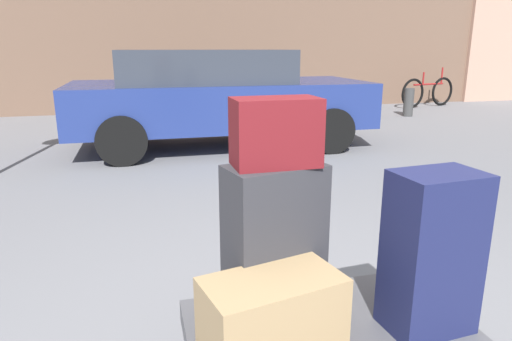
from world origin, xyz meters
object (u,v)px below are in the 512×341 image
(suitcase_navy_rear_left, at_px, (432,253))
(bollard_kerb_far, at_px, (409,102))
(parked_car, at_px, (216,96))
(bollard_kerb_near, at_px, (289,106))
(duffel_bag_tan_front_right, at_px, (272,312))
(duffel_bag_maroon_topmost_pile, at_px, (276,132))
(luggage_cart, at_px, (328,341))
(bicycle_leaning, at_px, (428,92))
(bollard_kerb_mid, at_px, (360,104))
(suitcase_charcoal_center, at_px, (274,238))

(suitcase_navy_rear_left, xyz_separation_m, bollard_kerb_far, (4.60, 7.30, -0.37))
(parked_car, xyz_separation_m, bollard_kerb_near, (1.82, 2.01, -0.46))
(duffel_bag_tan_front_right, distance_m, parked_car, 5.30)
(duffel_bag_tan_front_right, distance_m, bollard_kerb_near, 7.69)
(suitcase_navy_rear_left, height_order, bollard_kerb_far, suitcase_navy_rear_left)
(duffel_bag_maroon_topmost_pile, xyz_separation_m, bollard_kerb_far, (5.16, 6.99, -0.82))
(luggage_cart, xyz_separation_m, bicycle_leaning, (6.36, 8.52, 0.11))
(bicycle_leaning, bearing_deg, suitcase_navy_rear_left, -124.75)
(parked_car, bearing_deg, bollard_kerb_far, 23.88)
(parked_car, bearing_deg, bicycle_leaning, 29.33)
(parked_car, xyz_separation_m, bollard_kerb_mid, (3.40, 2.01, -0.46))
(duffel_bag_tan_front_right, bearing_deg, suitcase_navy_rear_left, -16.23)
(duffel_bag_maroon_topmost_pile, relative_size, bollard_kerb_far, 0.58)
(suitcase_navy_rear_left, xyz_separation_m, bollard_kerb_mid, (3.45, 7.30, -0.37))
(bollard_kerb_mid, bearing_deg, parked_car, -149.36)
(duffel_bag_maroon_topmost_pile, bearing_deg, suitcase_navy_rear_left, -29.80)
(suitcase_charcoal_center, xyz_separation_m, parked_car, (0.61, 4.98, 0.10))
(suitcase_navy_rear_left, distance_m, parked_car, 5.29)
(suitcase_charcoal_center, distance_m, bollard_kerb_mid, 8.07)
(duffel_bag_tan_front_right, xyz_separation_m, bicycle_leaning, (6.62, 8.57, -0.11))
(bollard_kerb_mid, height_order, bollard_kerb_far, same)
(duffel_bag_maroon_topmost_pile, bearing_deg, duffel_bag_tan_front_right, -108.54)
(luggage_cart, height_order, bollard_kerb_far, bollard_kerb_far)
(bollard_kerb_mid, bearing_deg, duffel_bag_maroon_topmost_pile, -119.83)
(duffel_bag_maroon_topmost_pile, bearing_deg, parked_car, 82.42)
(suitcase_navy_rear_left, bearing_deg, bollard_kerb_far, 52.99)
(suitcase_navy_rear_left, distance_m, duffel_bag_maroon_topmost_pile, 0.78)
(duffel_bag_tan_front_right, bearing_deg, luggage_cart, -0.10)
(duffel_bag_maroon_topmost_pile, distance_m, bicycle_leaning, 10.60)
(bollard_kerb_far, bearing_deg, bicycle_leaning, 43.65)
(luggage_cart, bearing_deg, bicycle_leaning, 53.26)
(bollard_kerb_mid, bearing_deg, suitcase_navy_rear_left, -115.30)
(bollard_kerb_far, bearing_deg, suitcase_navy_rear_left, -122.21)
(luggage_cart, distance_m, bollard_kerb_mid, 8.16)
(bollard_kerb_mid, bearing_deg, luggage_cart, -118.01)
(parked_car, bearing_deg, luggage_cart, -94.81)
(duffel_bag_tan_front_right, relative_size, bollard_kerb_mid, 0.87)
(luggage_cart, relative_size, suitcase_charcoal_center, 1.81)
(suitcase_navy_rear_left, height_order, duffel_bag_tan_front_right, suitcase_navy_rear_left)
(suitcase_charcoal_center, relative_size, bollard_kerb_far, 1.07)
(suitcase_charcoal_center, height_order, duffel_bag_tan_front_right, suitcase_charcoal_center)
(duffel_bag_tan_front_right, height_order, bicycle_leaning, bicycle_leaning)
(luggage_cart, relative_size, parked_car, 0.27)
(suitcase_charcoal_center, distance_m, bicycle_leaning, 10.57)
(duffel_bag_tan_front_right, bearing_deg, parked_car, 70.05)
(suitcase_charcoal_center, relative_size, duffel_bag_tan_front_right, 1.23)
(duffel_bag_tan_front_right, xyz_separation_m, parked_car, (0.70, 5.25, 0.28))
(luggage_cart, distance_m, duffel_bag_tan_front_right, 0.34)
(parked_car, relative_size, bollard_kerb_far, 7.16)
(bollard_kerb_mid, bearing_deg, bicycle_leaning, 27.50)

